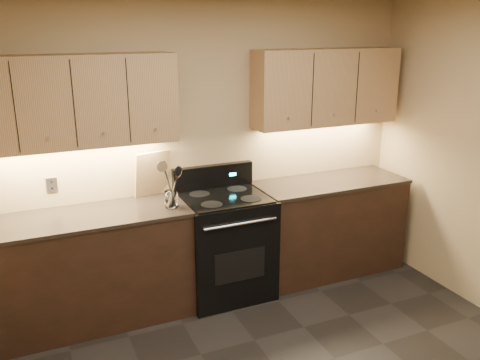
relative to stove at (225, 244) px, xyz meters
name	(u,v)px	position (x,y,z in m)	size (l,w,h in m)	color
wall_back	(203,148)	(-0.08, 0.32, 0.82)	(4.00, 0.04, 2.60)	tan
counter_left	(90,269)	(-1.18, 0.02, -0.01)	(1.62, 0.62, 0.93)	black
counter_right	(328,226)	(1.10, 0.02, -0.01)	(1.46, 0.62, 0.93)	black
stove	(225,244)	(0.00, 0.00, 0.00)	(0.76, 0.68, 1.14)	black
upper_cab_left	(71,102)	(-1.18, 0.17, 1.32)	(1.60, 0.30, 0.70)	tan
upper_cab_right	(326,87)	(1.10, 0.17, 1.32)	(1.44, 0.30, 0.70)	tan
outlet_plate	(52,185)	(-1.38, 0.31, 0.64)	(0.09, 0.01, 0.12)	#B2B5BA
utensil_crock	(171,200)	(-0.50, -0.08, 0.51)	(0.14, 0.14, 0.14)	white
cutting_board	(153,174)	(-0.56, 0.27, 0.65)	(0.32, 0.02, 0.40)	tan
wooden_spoon	(168,188)	(-0.53, -0.08, 0.62)	(0.06, 0.06, 0.31)	tan
black_spoon	(171,186)	(-0.49, -0.06, 0.63)	(0.06, 0.06, 0.33)	black
black_turner	(174,183)	(-0.48, -0.10, 0.66)	(0.08, 0.08, 0.38)	black
steel_skimmer	(175,184)	(-0.47, -0.09, 0.65)	(0.09, 0.09, 0.36)	silver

